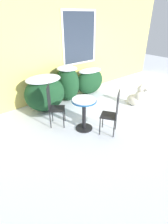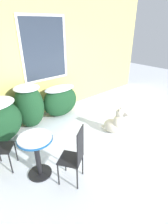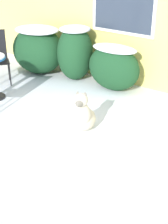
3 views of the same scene
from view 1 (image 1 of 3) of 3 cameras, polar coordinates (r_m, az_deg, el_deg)
The scene contains 9 objects.
ground_plane at distance 5.28m, azimuth 13.47°, elevation 0.24°, with size 16.00×16.00×0.00m, color white.
house_wall at distance 6.25m, azimuth -1.59°, elevation 21.63°, with size 8.00×0.10×3.32m.
shrub_left at distance 5.14m, azimuth -12.68°, elevation 6.20°, with size 1.17×0.95×1.01m.
shrub_middle at distance 5.65m, azimuth -5.38°, elevation 9.48°, with size 0.73×0.75×1.11m.
shrub_right at distance 6.22m, azimuth 1.94°, elevation 10.29°, with size 1.07×0.61×0.88m.
patio_table at distance 4.09m, azimuth 0.00°, elevation 1.26°, with size 0.58×0.58×0.80m.
patio_chair_near_table at distance 4.32m, azimuth -9.96°, elevation 2.30°, with size 0.51×0.51×1.06m.
patio_chair_far_side at distance 3.99m, azimuth 9.34°, elevation -0.00°, with size 0.50×0.50×1.06m.
dog at distance 5.62m, azimuth 16.62°, elevation 4.52°, with size 0.48×0.65×0.69m.
Camera 1 is at (-3.80, -2.70, 2.48)m, focal length 28.00 mm.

